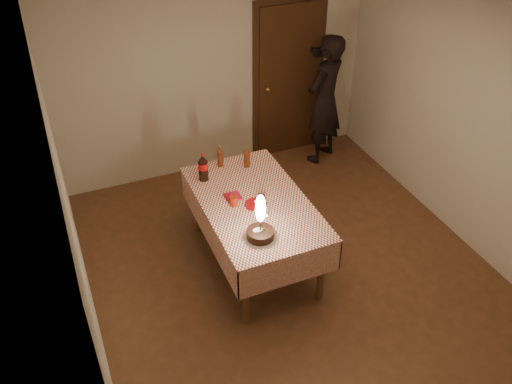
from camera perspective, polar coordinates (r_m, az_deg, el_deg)
ground at (r=5.80m, az=3.63°, el=-8.11°), size 4.00×4.50×0.01m
room_shell at (r=4.87m, az=4.34°, el=6.71°), size 4.04×4.54×2.62m
dining_table at (r=5.43m, az=-0.20°, el=-1.88°), size 1.02×1.72×0.80m
birthday_cake at (r=4.85m, az=0.47°, el=-3.66°), size 0.32×0.32×0.48m
red_plate at (r=5.31m, az=-0.04°, el=-1.31°), size 0.22×0.22×0.01m
red_cup at (r=5.29m, az=-2.37°, el=-0.93°), size 0.08×0.08×0.10m
clear_cup at (r=5.32m, az=0.57°, el=-0.72°), size 0.07×0.07×0.09m
napkin_stack at (r=5.41m, az=-2.43°, el=-0.50°), size 0.15×0.15×0.02m
cola_bottle at (r=5.61m, az=-5.59°, el=2.62°), size 0.10×0.10×0.32m
amber_bottle_left at (r=5.84m, az=-3.80°, el=3.76°), size 0.06×0.06×0.26m
amber_bottle_right at (r=5.81m, az=-0.97°, el=3.69°), size 0.06×0.06×0.26m
photographer at (r=7.18m, az=7.23°, el=9.61°), size 0.76×0.68×1.74m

